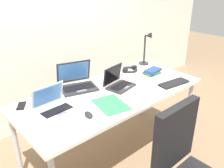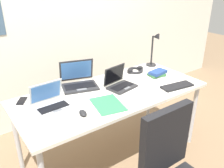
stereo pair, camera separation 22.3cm
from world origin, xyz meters
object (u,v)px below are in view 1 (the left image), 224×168
at_px(laptop_near_lamp, 118,83).
at_px(desk_lamp, 147,49).
at_px(external_keyboard, 174,83).
at_px(computer_mouse, 89,115).
at_px(cell_phone, 21,106).
at_px(headphones, 130,69).
at_px(laptop_back_right, 77,83).
at_px(book_stack, 152,72).
at_px(laptop_far_corner, 54,106).
at_px(paper_folder_center, 111,104).

bearing_deg(laptop_near_lamp, desk_lamp, 19.07).
height_order(external_keyboard, computer_mouse, computer_mouse).
bearing_deg(desk_lamp, laptop_near_lamp, -160.93).
bearing_deg(cell_phone, headphones, 31.44).
height_order(laptop_back_right, external_keyboard, laptop_back_right).
bearing_deg(book_stack, desk_lamp, 54.44).
distance_m(laptop_far_corner, paper_folder_center, 0.47).
distance_m(laptop_near_lamp, computer_mouse, 0.60).
bearing_deg(cell_phone, desk_lamp, 32.11).
height_order(cell_phone, paper_folder_center, cell_phone).
bearing_deg(laptop_near_lamp, paper_folder_center, -142.90).
relative_size(laptop_near_lamp, laptop_back_right, 0.75).
bearing_deg(cell_phone, book_stack, 21.94).
distance_m(desk_lamp, headphones, 0.34).
height_order(laptop_back_right, cell_phone, laptop_back_right).
xyz_separation_m(laptop_near_lamp, book_stack, (0.50, -0.01, -0.01)).
bearing_deg(headphones, book_stack, -64.11).
relative_size(desk_lamp, paper_folder_center, 1.29).
relative_size(desk_lamp, cell_phone, 2.94).
xyz_separation_m(external_keyboard, computer_mouse, (-1.00, 0.09, 0.01)).
relative_size(laptop_near_lamp, external_keyboard, 0.92).
relative_size(computer_mouse, paper_folder_center, 0.31).
height_order(laptop_near_lamp, cell_phone, laptop_near_lamp).
relative_size(desk_lamp, headphones, 1.87).
relative_size(laptop_near_lamp, book_stack, 1.43).
bearing_deg(laptop_near_lamp, laptop_far_corner, 179.29).
xyz_separation_m(laptop_near_lamp, headphones, (0.39, 0.23, -0.03)).
bearing_deg(headphones, laptop_far_corner, -168.77).
bearing_deg(desk_lamp, cell_phone, 179.02).
relative_size(desk_lamp, laptop_far_corner, 1.37).
bearing_deg(computer_mouse, headphones, 36.94).
xyz_separation_m(book_stack, paper_folder_center, (-0.80, -0.21, -0.03)).
bearing_deg(book_stack, laptop_near_lamp, 178.95).
xyz_separation_m(desk_lamp, paper_folder_center, (-0.97, -0.46, -0.19)).
xyz_separation_m(cell_phone, headphones, (1.26, -0.04, 0.01)).
xyz_separation_m(laptop_near_lamp, laptop_back_right, (-0.31, 0.25, 0.01)).
bearing_deg(desk_lamp, paper_folder_center, -154.84).
bearing_deg(laptop_near_lamp, external_keyboard, -35.52).
height_order(desk_lamp, laptop_back_right, desk_lamp).
bearing_deg(paper_folder_center, book_stack, 14.93).
distance_m(desk_lamp, laptop_back_right, 1.00).
bearing_deg(computer_mouse, cell_phone, 133.23).
distance_m(laptop_far_corner, computer_mouse, 0.29).
distance_m(laptop_near_lamp, paper_folder_center, 0.37).
bearing_deg(laptop_back_right, laptop_far_corner, -148.09).
bearing_deg(external_keyboard, laptop_back_right, 151.60).
height_order(desk_lamp, paper_folder_center, desk_lamp).
height_order(laptop_near_lamp, paper_folder_center, laptop_near_lamp).
xyz_separation_m(laptop_near_lamp, computer_mouse, (-0.54, -0.24, -0.03)).
distance_m(desk_lamp, book_stack, 0.34).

